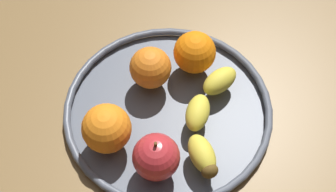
{
  "coord_description": "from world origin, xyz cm",
  "views": [
    {
      "loc": [
        32.94,
        23.27,
        66.4
      ],
      "look_at": [
        0.0,
        0.0,
        4.8
      ],
      "focal_mm": 51.45,
      "sensor_mm": 36.0,
      "label": 1
    }
  ],
  "objects": [
    {
      "name": "ground_plane",
      "position": [
        0.0,
        0.0,
        -2.0
      ],
      "size": [
        160.22,
        160.22,
        4.0
      ],
      "primitive_type": "cube",
      "color": "brown"
    },
    {
      "name": "fruit_bowl",
      "position": [
        0.0,
        0.0,
        0.92
      ],
      "size": [
        33.35,
        33.35,
        1.8
      ],
      "color": "#515864",
      "rests_on": "ground_plane"
    },
    {
      "name": "banana",
      "position": [
        -0.91,
        6.58,
        3.59
      ],
      "size": [
        19.34,
        11.19,
        3.59
      ],
      "rotation": [
        0.0,
        0.0,
        0.36
      ],
      "color": "yellow",
      "rests_on": "fruit_bowl"
    },
    {
      "name": "apple",
      "position": [
        9.55,
        4.71,
        5.22
      ],
      "size": [
        6.83,
        6.83,
        7.63
      ],
      "color": "red",
      "rests_on": "fruit_bowl"
    },
    {
      "name": "orange_back_left",
      "position": [
        10.11,
        -3.78,
        5.48
      ],
      "size": [
        7.35,
        7.35,
        7.35
      ],
      "primitive_type": "sphere",
      "color": "orange",
      "rests_on": "fruit_bowl"
    },
    {
      "name": "orange_back_right",
      "position": [
        -9.13,
        -1.17,
        5.26
      ],
      "size": [
        6.93,
        6.93,
        6.93
      ],
      "primitive_type": "sphere",
      "color": "orange",
      "rests_on": "fruit_bowl"
    },
    {
      "name": "orange_center",
      "position": [
        -2.59,
        -5.24,
        5.16
      ],
      "size": [
        6.72,
        6.72,
        6.72
      ],
      "primitive_type": "sphere",
      "color": "orange",
      "rests_on": "fruit_bowl"
    }
  ]
}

